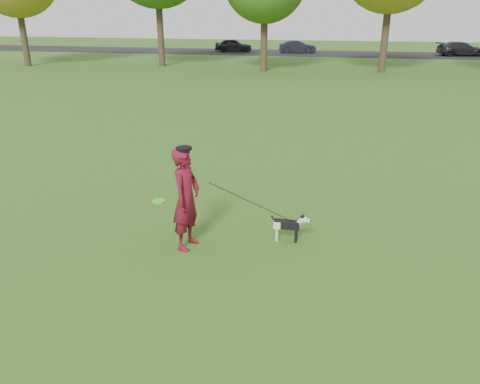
% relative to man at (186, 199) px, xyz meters
% --- Properties ---
extents(ground, '(120.00, 120.00, 0.00)m').
position_rel_man_xyz_m(ground, '(1.34, 0.25, -0.94)').
color(ground, '#285116').
rests_on(ground, ground).
extents(road, '(120.00, 7.00, 0.02)m').
position_rel_man_xyz_m(road, '(1.34, 40.25, -0.93)').
color(road, black).
rests_on(road, ground).
extents(man, '(0.55, 0.75, 1.88)m').
position_rel_man_xyz_m(man, '(0.00, 0.00, 0.00)').
color(man, '#600D16').
rests_on(man, ground).
extents(dog, '(0.75, 0.15, 0.57)m').
position_rel_man_xyz_m(dog, '(1.81, 0.58, -0.59)').
color(dog, black).
rests_on(dog, ground).
extents(car_left, '(3.81, 1.85, 1.25)m').
position_rel_man_xyz_m(car_left, '(-7.97, 40.25, -0.30)').
color(car_left, black).
rests_on(car_left, road).
extents(car_mid, '(3.72, 1.88, 1.17)m').
position_rel_man_xyz_m(car_mid, '(-1.63, 40.25, -0.34)').
color(car_mid, black).
rests_on(car_mid, road).
extents(car_right, '(4.52, 2.61, 1.23)m').
position_rel_man_xyz_m(car_right, '(13.28, 40.25, -0.30)').
color(car_right, black).
rests_on(car_right, road).
extents(man_held_items, '(2.49, 0.83, 1.51)m').
position_rel_man_xyz_m(man_held_items, '(1.17, 0.26, -0.10)').
color(man_held_items, '#3AEF1E').
rests_on(man_held_items, ground).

